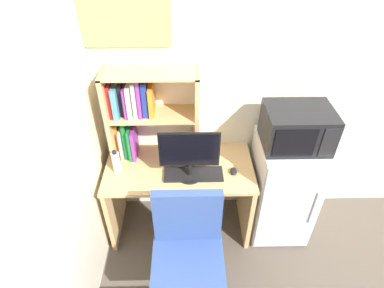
% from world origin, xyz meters
% --- Properties ---
extents(wall_back, '(6.40, 0.04, 2.60)m').
position_xyz_m(wall_back, '(0.40, 0.02, 1.30)').
color(wall_back, silver).
rests_on(wall_back, ground_plane).
extents(desk, '(1.16, 0.59, 0.72)m').
position_xyz_m(desk, '(-0.97, -0.29, 0.50)').
color(desk, tan).
rests_on(desk, ground_plane).
extents(hutch_bookshelf, '(0.68, 0.27, 0.73)m').
position_xyz_m(hutch_bookshelf, '(-1.25, -0.12, 1.13)').
color(hutch_bookshelf, tan).
rests_on(hutch_bookshelf, desk).
extents(monitor, '(0.44, 0.20, 0.40)m').
position_xyz_m(monitor, '(-0.89, -0.39, 0.94)').
color(monitor, black).
rests_on(monitor, desk).
extents(keyboard, '(0.45, 0.16, 0.02)m').
position_xyz_m(keyboard, '(-0.86, -0.39, 0.73)').
color(keyboard, black).
rests_on(keyboard, desk).
extents(computer_mouse, '(0.05, 0.08, 0.04)m').
position_xyz_m(computer_mouse, '(-0.55, -0.37, 0.74)').
color(computer_mouse, black).
rests_on(computer_mouse, desk).
extents(water_bottle, '(0.06, 0.06, 0.20)m').
position_xyz_m(water_bottle, '(-1.44, -0.34, 0.82)').
color(water_bottle, silver).
rests_on(water_bottle, desk).
extents(mini_fridge, '(0.48, 0.52, 0.95)m').
position_xyz_m(mini_fridge, '(-0.11, -0.30, 0.47)').
color(mini_fridge, silver).
rests_on(mini_fridge, ground_plane).
extents(microwave, '(0.47, 0.37, 0.29)m').
position_xyz_m(microwave, '(-0.11, -0.30, 1.09)').
color(microwave, black).
rests_on(microwave, mini_fridge).
extents(desk_chair, '(0.54, 0.54, 0.97)m').
position_xyz_m(desk_chair, '(-0.91, -0.95, 0.43)').
color(desk_chair, black).
rests_on(desk_chair, ground_plane).
extents(wall_corkboard, '(0.60, 0.02, 0.47)m').
position_xyz_m(wall_corkboard, '(-1.30, -0.01, 1.83)').
color(wall_corkboard, tan).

